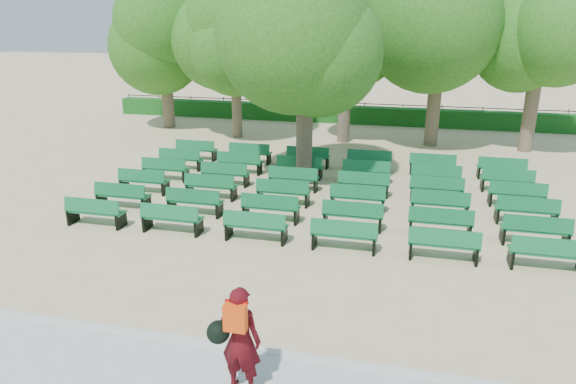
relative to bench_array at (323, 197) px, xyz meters
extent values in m
plane|color=#D2B78B|center=(-0.89, -1.70, -0.08)|extent=(120.00, 120.00, 0.00)
cube|color=silver|center=(-0.89, -7.95, -0.03)|extent=(30.00, 0.12, 0.10)
cube|color=#175B1C|center=(-0.89, 12.30, 0.37)|extent=(26.00, 0.70, 0.90)
cube|color=#136E3B|center=(0.00, 0.01, 0.32)|extent=(1.64, 0.52, 0.05)
cube|color=#136E3B|center=(0.00, -0.18, 0.55)|extent=(1.62, 0.19, 0.38)
cylinder|color=brown|center=(-0.98, 1.75, 1.43)|extent=(0.56, 0.56, 3.03)
ellipsoid|color=#2F721E|center=(-0.98, 1.75, 4.27)|extent=(4.84, 4.84, 4.36)
imported|color=#4C0A10|center=(0.24, -8.90, 0.85)|extent=(0.68, 0.49, 1.74)
cube|color=#FF480D|center=(0.24, -9.10, 1.34)|extent=(0.32, 0.16, 0.41)
sphere|color=black|center=(-0.09, -8.96, 0.96)|extent=(0.35, 0.35, 0.35)
camera|label=1|loc=(2.39, -15.01, 5.36)|focal=32.00mm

